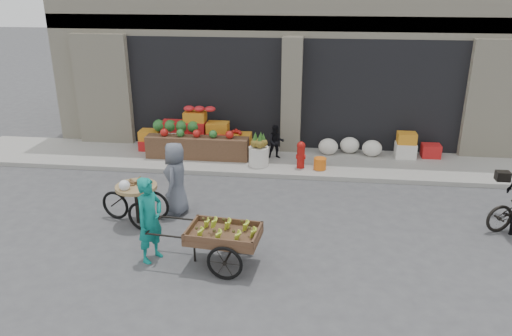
# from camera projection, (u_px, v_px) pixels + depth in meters

# --- Properties ---
(ground) EXTENTS (80.00, 80.00, 0.00)m
(ground) POSITION_uv_depth(u_px,v_px,m) (276.00, 237.00, 9.78)
(ground) COLOR #424244
(ground) RESTS_ON ground
(sidewalk) EXTENTS (18.00, 2.20, 0.12)m
(sidewalk) POSITION_uv_depth(u_px,v_px,m) (288.00, 162.00, 13.56)
(sidewalk) COLOR gray
(sidewalk) RESTS_ON ground
(building) EXTENTS (14.00, 6.45, 7.00)m
(building) POSITION_uv_depth(u_px,v_px,m) (298.00, 23.00, 16.01)
(building) COLOR beige
(building) RESTS_ON ground
(fruit_display) EXTENTS (3.10, 1.12, 1.24)m
(fruit_display) POSITION_uv_depth(u_px,v_px,m) (200.00, 134.00, 13.87)
(fruit_display) COLOR red
(fruit_display) RESTS_ON sidewalk
(pineapple_bin) EXTENTS (0.52, 0.52, 0.50)m
(pineapple_bin) POSITION_uv_depth(u_px,v_px,m) (259.00, 156.00, 13.07)
(pineapple_bin) COLOR silver
(pineapple_bin) RESTS_ON sidewalk
(fire_hydrant) EXTENTS (0.22, 0.22, 0.71)m
(fire_hydrant) POSITION_uv_depth(u_px,v_px,m) (301.00, 154.00, 12.85)
(fire_hydrant) COLOR #A5140F
(fire_hydrant) RESTS_ON sidewalk
(orange_bucket) EXTENTS (0.32, 0.32, 0.30)m
(orange_bucket) POSITION_uv_depth(u_px,v_px,m) (320.00, 164.00, 12.83)
(orange_bucket) COLOR orange
(orange_bucket) RESTS_ON sidewalk
(right_bay_goods) EXTENTS (3.35, 0.60, 0.70)m
(right_bay_goods) POSITION_uv_depth(u_px,v_px,m) (385.00, 146.00, 13.70)
(right_bay_goods) COLOR silver
(right_bay_goods) RESTS_ON sidewalk
(seated_person) EXTENTS (0.51, 0.43, 0.93)m
(seated_person) POSITION_uv_depth(u_px,v_px,m) (276.00, 142.00, 13.50)
(seated_person) COLOR black
(seated_person) RESTS_ON sidewalk
(banana_cart) EXTENTS (2.19, 1.07, 0.89)m
(banana_cart) POSITION_uv_depth(u_px,v_px,m) (221.00, 232.00, 8.62)
(banana_cart) COLOR brown
(banana_cart) RESTS_ON ground
(vendor_woman) EXTENTS (0.59, 0.68, 1.58)m
(vendor_woman) POSITION_uv_depth(u_px,v_px,m) (150.00, 220.00, 8.74)
(vendor_woman) COLOR #107E73
(vendor_woman) RESTS_ON ground
(tricycle_cart) EXTENTS (1.46, 1.00, 0.95)m
(tricycle_cart) POSITION_uv_depth(u_px,v_px,m) (137.00, 197.00, 10.16)
(tricycle_cart) COLOR #9E7F51
(tricycle_cart) RESTS_ON ground
(vendor_grey) EXTENTS (0.50, 0.77, 1.58)m
(vendor_grey) POSITION_uv_depth(u_px,v_px,m) (176.00, 178.00, 10.53)
(vendor_grey) COLOR slate
(vendor_grey) RESTS_ON ground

